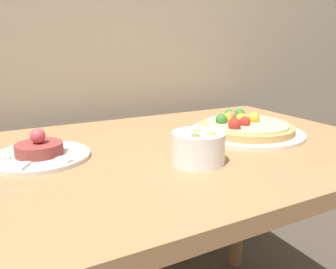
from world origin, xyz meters
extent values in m
cube|color=#AD7F51|center=(0.00, 0.37, 0.71)|extent=(1.18, 0.74, 0.03)
cylinder|color=#AD7F51|center=(0.53, 0.68, 0.34)|extent=(0.06, 0.06, 0.69)
cylinder|color=silver|center=(0.28, 0.38, 0.73)|extent=(0.33, 0.33, 0.01)
cylinder|color=tan|center=(0.28, 0.38, 0.74)|extent=(0.27, 0.27, 0.02)
cylinder|color=beige|center=(0.28, 0.38, 0.76)|extent=(0.24, 0.24, 0.01)
sphere|color=#B22D23|center=(0.25, 0.36, 0.77)|extent=(0.03, 0.03, 0.03)
sphere|color=gold|center=(0.28, 0.40, 0.77)|extent=(0.03, 0.03, 0.03)
sphere|color=gold|center=(0.24, 0.42, 0.77)|extent=(0.03, 0.03, 0.03)
sphere|color=gold|center=(0.27, 0.40, 0.77)|extent=(0.02, 0.02, 0.02)
sphere|color=#997047|center=(0.27, 0.43, 0.77)|extent=(0.03, 0.03, 0.03)
sphere|color=#387F33|center=(0.21, 0.41, 0.77)|extent=(0.03, 0.03, 0.03)
sphere|color=#387F33|center=(0.28, 0.46, 0.77)|extent=(0.03, 0.03, 0.03)
sphere|color=#B22D23|center=(0.20, 0.34, 0.77)|extent=(0.04, 0.04, 0.04)
sphere|color=gold|center=(0.30, 0.38, 0.77)|extent=(0.04, 0.04, 0.04)
sphere|color=#387F33|center=(0.31, 0.45, 0.77)|extent=(0.03, 0.03, 0.03)
cylinder|color=silver|center=(-0.28, 0.43, 0.73)|extent=(0.22, 0.22, 0.01)
cylinder|color=#933D38|center=(-0.28, 0.43, 0.75)|extent=(0.10, 0.10, 0.03)
sphere|color=#DB4C5B|center=(-0.28, 0.43, 0.78)|extent=(0.03, 0.03, 0.03)
cube|color=white|center=(-0.20, 0.43, 0.74)|extent=(0.04, 0.02, 0.01)
cube|color=white|center=(-0.24, 0.50, 0.74)|extent=(0.03, 0.04, 0.01)
cube|color=white|center=(-0.32, 0.50, 0.74)|extent=(0.03, 0.04, 0.01)
cube|color=white|center=(-0.32, 0.36, 0.74)|extent=(0.03, 0.04, 0.01)
cube|color=white|center=(-0.24, 0.36, 0.74)|extent=(0.03, 0.04, 0.01)
cylinder|color=white|center=(0.02, 0.24, 0.76)|extent=(0.12, 0.12, 0.07)
sphere|color=#668E42|center=(0.00, 0.22, 0.79)|extent=(0.02, 0.02, 0.02)
sphere|color=#A3B25B|center=(0.03, 0.25, 0.79)|extent=(0.03, 0.03, 0.03)
sphere|color=#A3B25B|center=(0.04, 0.21, 0.79)|extent=(0.03, 0.03, 0.03)
camera|label=1|loc=(-0.35, -0.33, 0.97)|focal=35.00mm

